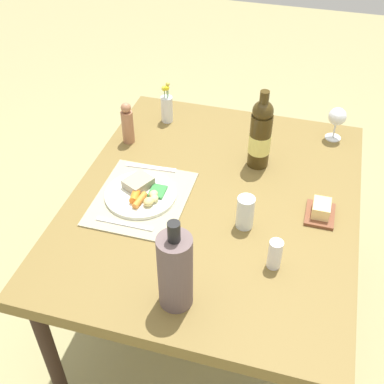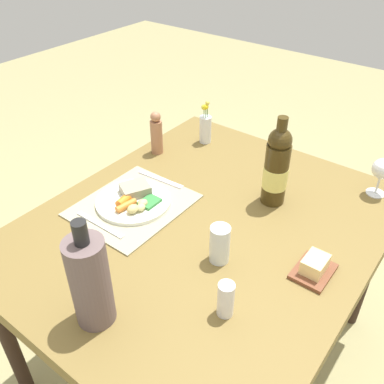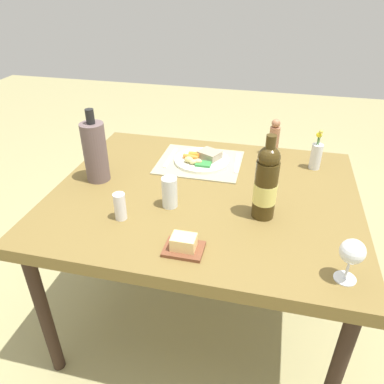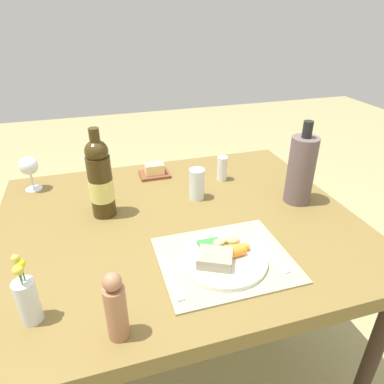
% 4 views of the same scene
% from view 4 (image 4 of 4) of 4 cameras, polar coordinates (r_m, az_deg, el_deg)
% --- Properties ---
extents(ground_plane, '(8.00, 8.00, 0.00)m').
position_cam_4_polar(ground_plane, '(1.73, -1.76, -24.92)').
color(ground_plane, tan).
extents(dining_table, '(1.24, 1.03, 0.72)m').
position_cam_4_polar(dining_table, '(1.27, -2.20, -6.87)').
color(dining_table, brown).
rests_on(dining_table, ground_plane).
extents(placemat, '(0.39, 0.33, 0.01)m').
position_cam_4_polar(placemat, '(1.06, 5.42, -10.96)').
color(placemat, tan).
rests_on(placemat, dining_table).
extents(dinner_plate, '(0.26, 0.26, 0.05)m').
position_cam_4_polar(dinner_plate, '(1.04, 4.99, -10.50)').
color(dinner_plate, silver).
rests_on(dinner_plate, placemat).
extents(fork, '(0.03, 0.20, 0.00)m').
position_cam_4_polar(fork, '(0.99, -3.68, -13.47)').
color(fork, silver).
rests_on(fork, placemat).
extents(knife, '(0.02, 0.21, 0.00)m').
position_cam_4_polar(knife, '(1.10, 12.77, -9.38)').
color(knife, silver).
rests_on(knife, placemat).
extents(water_tumbler, '(0.06, 0.06, 0.12)m').
position_cam_4_polar(water_tumbler, '(1.34, 0.80, 1.03)').
color(water_tumbler, silver).
rests_on(water_tumbler, dining_table).
extents(wine_bottle, '(0.08, 0.08, 0.32)m').
position_cam_4_polar(wine_bottle, '(1.24, -14.81, 2.00)').
color(wine_bottle, '#3D2E11').
rests_on(wine_bottle, dining_table).
extents(wine_glass, '(0.07, 0.07, 0.14)m').
position_cam_4_polar(wine_glass, '(1.53, -25.23, 3.76)').
color(wine_glass, white).
rests_on(wine_glass, dining_table).
extents(butter_dish, '(0.13, 0.10, 0.06)m').
position_cam_4_polar(butter_dish, '(1.54, -6.19, 3.47)').
color(butter_dish, brown).
rests_on(butter_dish, dining_table).
extents(cooler_bottle, '(0.10, 0.10, 0.32)m').
position_cam_4_polar(cooler_bottle, '(1.35, 17.43, 3.59)').
color(cooler_bottle, '#655352').
rests_on(cooler_bottle, dining_table).
extents(flower_vase, '(0.05, 0.05, 0.19)m').
position_cam_4_polar(flower_vase, '(0.93, -25.44, -15.48)').
color(flower_vase, silver).
rests_on(flower_vase, dining_table).
extents(pepper_mill, '(0.05, 0.05, 0.18)m').
position_cam_4_polar(pepper_mill, '(0.82, -12.40, -18.05)').
color(pepper_mill, '#A76F4D').
rests_on(pepper_mill, dining_table).
extents(salt_shaker, '(0.04, 0.04, 0.11)m').
position_cam_4_polar(salt_shaker, '(1.49, 4.97, 3.87)').
color(salt_shaker, white).
rests_on(salt_shaker, dining_table).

